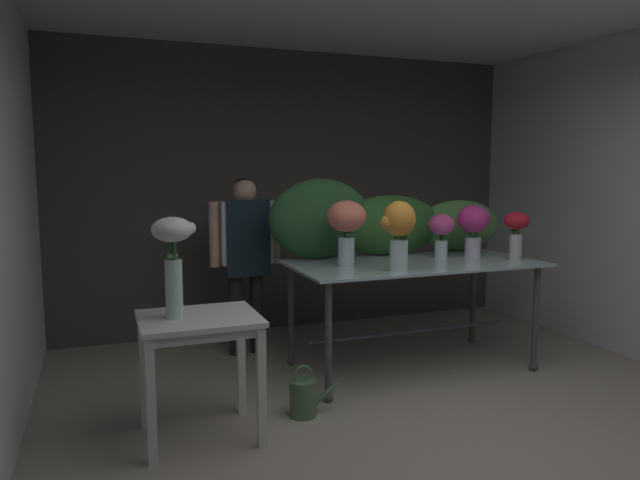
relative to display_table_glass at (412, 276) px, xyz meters
name	(u,v)px	position (x,y,z in m)	size (l,w,h in m)	color
ground_plane	(360,376)	(-0.46, -0.03, -0.76)	(7.23, 7.23, 0.00)	#9E9384
wall_back	(293,192)	(-0.46, 1.62, 0.63)	(4.82, 0.12, 2.77)	#4C4742
wall_left	(2,207)	(-2.87, -0.03, 0.63)	(0.12, 3.41, 2.77)	silver
wall_right	(605,194)	(1.95, -0.03, 0.63)	(0.12, 3.41, 2.77)	silver
ceiling_slab	(364,0)	(-0.46, -0.03, 2.07)	(4.94, 3.41, 0.12)	silver
display_table_glass	(412,276)	(0.00, 0.00, 0.00)	(1.97, 1.03, 0.88)	#AAC5CB
side_table_white	(199,333)	(-1.80, -0.63, -0.11)	(0.69, 0.59, 0.75)	white
florist	(246,246)	(-1.15, 0.85, 0.19)	(0.62, 0.24, 1.54)	#232328
foliage_backdrop	(378,223)	(-0.11, 0.40, 0.40)	(2.19, 0.31, 0.66)	#28562D
vase_coral_carnations	(347,223)	(-0.58, -0.01, 0.45)	(0.30, 0.30, 0.50)	silver
vase_magenta_lilies	(473,225)	(0.58, 0.01, 0.39)	(0.27, 0.27, 0.43)	silver
vase_sunset_tulips	(399,229)	(-0.33, -0.36, 0.43)	(0.26, 0.23, 0.51)	silver
vase_fuchsia_hydrangea	(442,230)	(0.31, 0.07, 0.35)	(0.22, 0.21, 0.37)	silver
vase_crimson_stock	(516,230)	(0.81, -0.23, 0.36)	(0.20, 0.20, 0.39)	silver
vase_white_roses_tall	(173,253)	(-1.94, -0.63, 0.37)	(0.25, 0.23, 0.59)	silver
watering_can	(304,397)	(-1.12, -0.57, -0.63)	(0.35, 0.18, 0.34)	#4C704C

